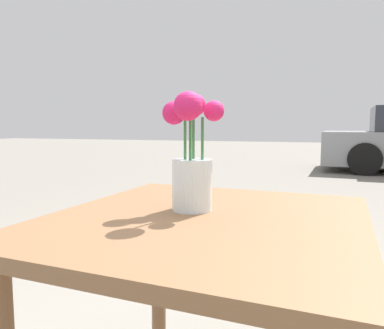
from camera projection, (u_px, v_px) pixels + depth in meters
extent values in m
cube|color=brown|center=(206.00, 222.00, 0.88)|extent=(0.76, 0.81, 0.03)
cylinder|color=brown|center=(159.00, 289.00, 1.33)|extent=(0.05, 0.05, 0.68)
cylinder|color=brown|center=(338.00, 323.00, 1.11)|extent=(0.05, 0.05, 0.68)
cylinder|color=silver|center=(192.00, 185.00, 0.93)|extent=(0.10, 0.10, 0.13)
cylinder|color=silver|center=(192.00, 195.00, 0.94)|extent=(0.09, 0.09, 0.07)
cylinder|color=#337038|center=(202.00, 162.00, 0.93)|extent=(0.01, 0.01, 0.22)
sphere|color=#D11E60|center=(215.00, 111.00, 0.91)|extent=(0.05, 0.05, 0.05)
cylinder|color=#337038|center=(193.00, 158.00, 0.95)|extent=(0.01, 0.01, 0.24)
sphere|color=#D11E60|center=(195.00, 105.00, 0.97)|extent=(0.06, 0.06, 0.06)
cylinder|color=#337038|center=(185.00, 163.00, 0.93)|extent=(0.01, 0.01, 0.22)
sphere|color=#D11E60|center=(174.00, 113.00, 0.93)|extent=(0.06, 0.06, 0.06)
cylinder|color=#337038|center=(190.00, 162.00, 0.90)|extent=(0.01, 0.01, 0.23)
sphere|color=#D11E60|center=(188.00, 106.00, 0.86)|extent=(0.07, 0.07, 0.07)
cylinder|color=black|center=(361.00, 153.00, 8.41)|extent=(0.61, 0.22, 0.60)
cylinder|color=black|center=(365.00, 159.00, 6.87)|extent=(0.61, 0.22, 0.60)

